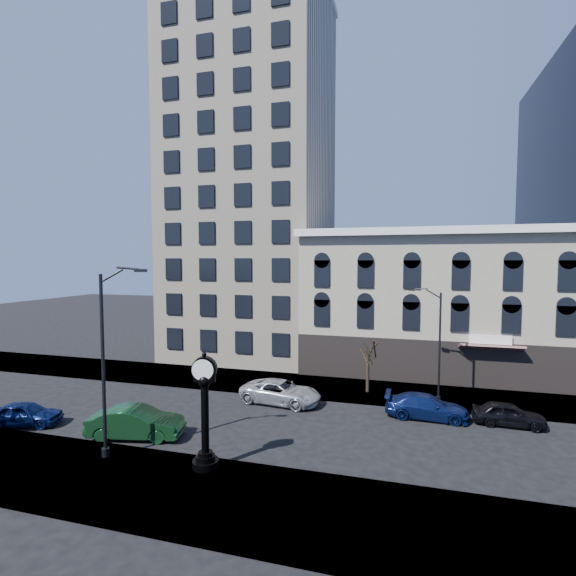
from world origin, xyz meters
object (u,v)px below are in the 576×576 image
(street_lamp_near, at_px, (117,311))
(car_near_b, at_px, (136,422))
(car_near_a, at_px, (24,414))
(street_clock, at_px, (205,416))

(street_lamp_near, bearing_deg, car_near_b, 86.35)
(car_near_b, bearing_deg, car_near_a, 79.86)
(street_clock, bearing_deg, car_near_a, 156.01)
(street_clock, relative_size, car_near_a, 1.31)
(street_lamp_near, distance_m, car_near_b, 6.97)
(street_clock, relative_size, car_near_b, 1.06)
(street_clock, height_order, car_near_a, street_clock)
(street_clock, distance_m, car_near_b, 6.06)
(street_clock, relative_size, street_lamp_near, 0.57)
(street_clock, bearing_deg, car_near_b, 141.96)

